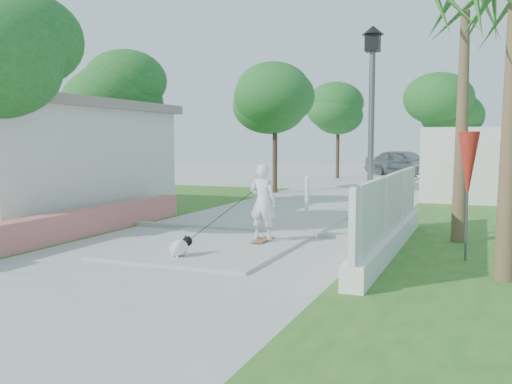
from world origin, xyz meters
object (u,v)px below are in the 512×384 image
at_px(skateboarder, 233,211).
at_px(dog, 180,247).
at_px(bollard, 307,193).
at_px(parked_car, 404,163).
at_px(patio_umbrella, 468,167).
at_px(street_lamp, 371,127).

relative_size(skateboarder, dog, 3.72).
height_order(bollard, dog, bollard).
relative_size(bollard, parked_car, 0.23).
bearing_deg(skateboarder, patio_umbrella, -173.25).
distance_m(bollard, patio_umbrella, 7.25).
xyz_separation_m(skateboarder, parked_car, (0.14, 24.88, 0.07)).
xyz_separation_m(patio_umbrella, skateboarder, (-4.36, -0.39, -0.94)).
bearing_deg(parked_car, street_lamp, -150.60).
bearing_deg(dog, street_lamp, 58.76).
bearing_deg(skateboarder, dog, 73.78).
xyz_separation_m(street_lamp, parked_car, (-2.32, 23.49, -1.61)).
bearing_deg(bollard, dog, -91.56).
distance_m(dog, parked_car, 26.25).
relative_size(bollard, patio_umbrella, 0.47).
relative_size(street_lamp, dog, 7.40).
xyz_separation_m(bollard, parked_car, (0.38, 18.99, 0.24)).
bearing_deg(street_lamp, parked_car, 95.65).
bearing_deg(street_lamp, bollard, 120.96).
relative_size(street_lamp, skateboarder, 1.99).
bearing_deg(skateboarder, street_lamp, -148.89).
bearing_deg(bollard, patio_umbrella, -50.09).
height_order(patio_umbrella, skateboarder, patio_umbrella).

